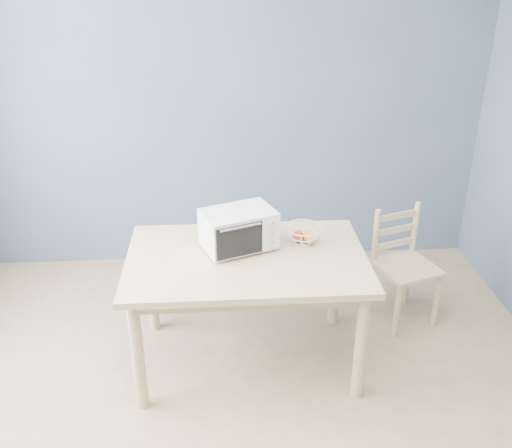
{
  "coord_description": "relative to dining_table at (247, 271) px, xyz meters",
  "views": [
    {
      "loc": [
        -0.06,
        -2.02,
        2.37
      ],
      "look_at": [
        0.14,
        0.94,
        0.93
      ],
      "focal_mm": 40.0,
      "sensor_mm": 36.0,
      "label": 1
    }
  ],
  "objects": [
    {
      "name": "dining_table",
      "position": [
        0.0,
        0.0,
        0.0
      ],
      "size": [
        1.4,
        0.9,
        0.75
      ],
      "color": "#D5B980",
      "rests_on": "ground"
    },
    {
      "name": "room",
      "position": [
        -0.09,
        -0.88,
        0.65
      ],
      "size": [
        4.01,
        4.51,
        2.61
      ],
      "color": "tan",
      "rests_on": "ground"
    },
    {
      "name": "dining_chair",
      "position": [
        1.09,
        0.41,
        -0.25
      ],
      "size": [
        0.48,
        0.48,
        0.8
      ],
      "rotation": [
        0.0,
        0.0,
        0.33
      ],
      "color": "#D5B980",
      "rests_on": "ground"
    },
    {
      "name": "toaster_oven",
      "position": [
        -0.06,
        0.1,
        0.23
      ],
      "size": [
        0.49,
        0.42,
        0.24
      ],
      "rotation": [
        0.0,
        0.0,
        0.37
      ],
      "color": "white",
      "rests_on": "dining_table"
    },
    {
      "name": "fruit_basket",
      "position": [
        0.35,
        0.15,
        0.16
      ],
      "size": [
        0.29,
        0.29,
        0.11
      ],
      "rotation": [
        0.0,
        0.0,
        -0.28
      ],
      "color": "white",
      "rests_on": "dining_table"
    }
  ]
}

